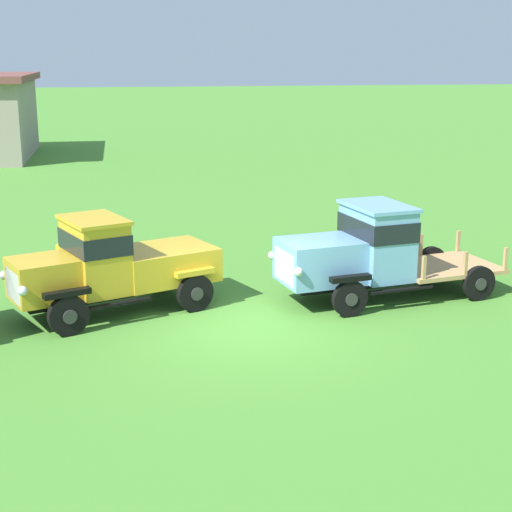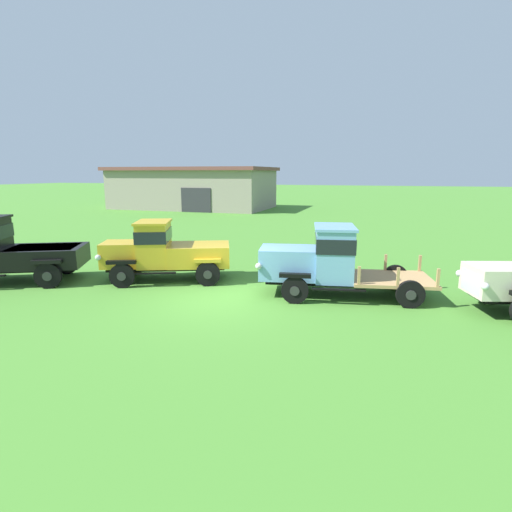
# 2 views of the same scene
# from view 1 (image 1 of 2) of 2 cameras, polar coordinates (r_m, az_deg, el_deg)

# --- Properties ---
(ground_plane) EXTENTS (240.00, 240.00, 0.00)m
(ground_plane) POSITION_cam_1_polar(r_m,az_deg,el_deg) (16.34, -0.24, -5.35)
(ground_plane) COLOR #47842D
(vintage_truck_second_in_line) EXTENTS (4.80, 3.30, 2.17)m
(vintage_truck_second_in_line) POSITION_cam_1_polar(r_m,az_deg,el_deg) (17.37, -10.41, -0.62)
(vintage_truck_second_in_line) COLOR black
(vintage_truck_second_in_line) RESTS_ON ground
(vintage_truck_midrow_center) EXTENTS (5.63, 2.91, 2.23)m
(vintage_truck_midrow_center) POSITION_cam_1_polar(r_m,az_deg,el_deg) (18.15, 8.01, 0.36)
(vintage_truck_midrow_center) COLOR black
(vintage_truck_midrow_center) RESTS_ON ground
(oil_drum_beside_row) EXTENTS (0.64, 0.64, 0.85)m
(oil_drum_beside_row) POSITION_cam_1_polar(r_m,az_deg,el_deg) (20.50, -13.45, -0.36)
(oil_drum_beside_row) COLOR gold
(oil_drum_beside_row) RESTS_ON ground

